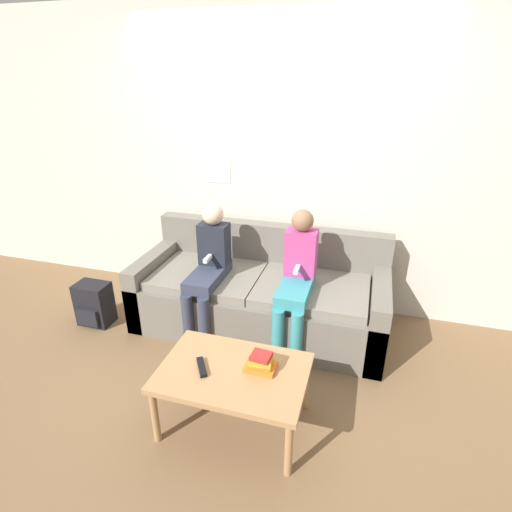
# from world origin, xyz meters

# --- Properties ---
(ground_plane) EXTENTS (10.00, 10.00, 0.00)m
(ground_plane) POSITION_xyz_m (0.00, 0.00, 0.00)
(ground_plane) COLOR brown
(wall_back) EXTENTS (8.00, 0.06, 2.60)m
(wall_back) POSITION_xyz_m (-0.00, 1.08, 1.30)
(wall_back) COLOR beige
(wall_back) RESTS_ON ground_plane
(couch) EXTENTS (2.10, 0.87, 0.82)m
(couch) POSITION_xyz_m (0.00, 0.55, 0.28)
(couch) COLOR #6B665B
(couch) RESTS_ON ground_plane
(coffee_table) EXTENTS (0.88, 0.60, 0.42)m
(coffee_table) POSITION_xyz_m (0.15, -0.57, 0.37)
(coffee_table) COLOR #AD7F51
(coffee_table) RESTS_ON ground_plane
(person_left) EXTENTS (0.24, 0.59, 1.09)m
(person_left) POSITION_xyz_m (-0.38, 0.35, 0.61)
(person_left) COLOR #33384C
(person_left) RESTS_ON ground_plane
(person_right) EXTENTS (0.24, 0.59, 1.11)m
(person_right) POSITION_xyz_m (0.34, 0.35, 0.62)
(person_right) COLOR teal
(person_right) RESTS_ON ground_plane
(tv_remote) EXTENTS (0.12, 0.17, 0.02)m
(tv_remote) POSITION_xyz_m (-0.04, -0.61, 0.43)
(tv_remote) COLOR black
(tv_remote) RESTS_ON coffee_table
(book_stack) EXTENTS (0.19, 0.14, 0.11)m
(book_stack) POSITION_xyz_m (0.30, -0.51, 0.47)
(book_stack) COLOR orange
(book_stack) RESTS_ON coffee_table
(backpack) EXTENTS (0.28, 0.23, 0.38)m
(backpack) POSITION_xyz_m (-1.40, 0.15, 0.19)
(backpack) COLOR black
(backpack) RESTS_ON ground_plane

